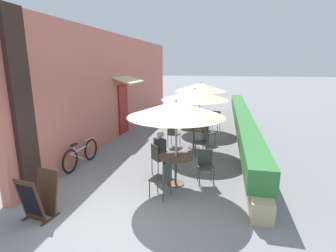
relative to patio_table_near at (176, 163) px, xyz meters
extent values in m
plane|color=gray|center=(-0.80, -1.87, -0.57)|extent=(120.00, 120.00, 0.00)
cube|color=#C66B5B|center=(-3.35, 5.33, 1.53)|extent=(0.24, 14.40, 4.20)
cube|color=black|center=(-3.17, -1.27, 1.53)|extent=(0.12, 0.56, 4.20)
cube|color=maroon|center=(-3.19, 4.61, 0.48)|extent=(0.08, 0.96, 2.10)
cube|color=beige|center=(-2.88, 4.61, 1.78)|extent=(0.78, 1.80, 0.30)
cube|color=tan|center=(1.95, 5.23, -0.35)|extent=(0.44, 13.40, 0.45)
cube|color=#387A3D|center=(1.95, 5.23, 0.16)|extent=(0.60, 12.73, 0.56)
cylinder|color=brown|center=(0.00, 0.00, -0.56)|extent=(0.44, 0.44, 0.02)
cylinder|color=brown|center=(0.00, 0.00, -0.20)|extent=(0.06, 0.06, 0.73)
cylinder|color=brown|center=(0.00, 0.00, 0.17)|extent=(0.87, 0.87, 0.02)
cylinder|color=#B7B7BC|center=(0.00, 0.00, 0.48)|extent=(0.04, 0.04, 2.11)
cone|color=beige|center=(0.00, 0.00, 1.40)|extent=(2.38, 2.38, 0.38)
sphere|color=#B7B7BC|center=(0.00, 0.00, 1.60)|extent=(0.07, 0.07, 0.07)
cube|color=#384238|center=(-0.53, 0.56, -0.12)|extent=(0.57, 0.57, 0.04)
cube|color=#384238|center=(-0.66, 0.44, 0.09)|extent=(0.28, 0.30, 0.42)
cylinder|color=#384238|center=(-0.27, 0.56, -0.35)|extent=(0.02, 0.02, 0.45)
cylinder|color=#384238|center=(-0.52, 0.82, -0.35)|extent=(0.02, 0.02, 0.45)
cylinder|color=#384238|center=(-0.54, 0.31, -0.35)|extent=(0.02, 0.02, 0.45)
cylinder|color=#384238|center=(-0.78, 0.57, -0.35)|extent=(0.02, 0.02, 0.45)
cylinder|color=#23232D|center=(-0.34, 0.63, -0.34)|extent=(0.11, 0.11, 0.47)
cylinder|color=#23232D|center=(-0.45, 0.75, -0.34)|extent=(0.11, 0.11, 0.47)
cube|color=#23232D|center=(-0.46, 0.63, -0.04)|extent=(0.47, 0.47, 0.12)
cube|color=#282D38|center=(-0.54, 0.55, 0.21)|extent=(0.39, 0.40, 0.50)
sphere|color=beige|center=(-0.53, 0.56, 0.58)|extent=(0.20, 0.20, 0.20)
cube|color=#384238|center=(-0.22, -0.74, -0.12)|extent=(0.50, 0.50, 0.04)
cube|color=#384238|center=(-0.05, -0.79, 0.09)|extent=(0.14, 0.37, 0.42)
cylinder|color=#384238|center=(-0.34, -0.52, -0.35)|extent=(0.02, 0.02, 0.45)
cylinder|color=#384238|center=(-0.45, -0.86, -0.35)|extent=(0.02, 0.02, 0.45)
cylinder|color=#384238|center=(0.00, -0.62, -0.35)|extent=(0.02, 0.02, 0.45)
cylinder|color=#384238|center=(-0.10, -0.96, -0.35)|extent=(0.02, 0.02, 0.45)
cube|color=#384238|center=(0.75, 0.18, -0.12)|extent=(0.48, 0.48, 0.04)
cube|color=#384238|center=(0.71, 0.36, 0.09)|extent=(0.38, 0.12, 0.42)
cylinder|color=#384238|center=(0.62, -0.04, -0.35)|extent=(0.02, 0.02, 0.45)
cylinder|color=#384238|center=(0.97, 0.04, -0.35)|extent=(0.02, 0.02, 0.45)
cylinder|color=#384238|center=(0.54, 0.31, -0.35)|extent=(0.02, 0.02, 0.45)
cylinder|color=#384238|center=(0.89, 0.39, -0.35)|extent=(0.02, 0.02, 0.45)
cylinder|color=#B73D3D|center=(-0.01, 0.16, 0.22)|extent=(0.07, 0.07, 0.09)
cylinder|color=brown|center=(0.12, 3.05, -0.56)|extent=(0.44, 0.44, 0.02)
cylinder|color=brown|center=(0.12, 3.05, -0.20)|extent=(0.06, 0.06, 0.73)
cylinder|color=brown|center=(0.12, 3.05, 0.17)|extent=(0.87, 0.87, 0.02)
cylinder|color=#B7B7BC|center=(0.12, 3.05, 0.48)|extent=(0.04, 0.04, 2.11)
cone|color=beige|center=(0.12, 3.05, 1.40)|extent=(2.38, 2.38, 0.38)
sphere|color=#B7B7BC|center=(0.12, 3.05, 1.60)|extent=(0.07, 0.07, 0.07)
cube|color=#384238|center=(0.39, 2.32, -0.12)|extent=(0.51, 0.51, 0.04)
cube|color=#384238|center=(0.57, 2.39, 0.09)|extent=(0.16, 0.37, 0.42)
cylinder|color=#384238|center=(0.16, 2.43, -0.35)|extent=(0.02, 0.02, 0.45)
cylinder|color=#384238|center=(0.29, 2.09, -0.35)|extent=(0.02, 0.02, 0.45)
cylinder|color=#384238|center=(0.50, 2.55, -0.35)|extent=(0.02, 0.02, 0.45)
cylinder|color=#384238|center=(0.63, 2.22, -0.35)|extent=(0.02, 0.02, 0.45)
cube|color=#384238|center=(0.62, 3.64, -0.12)|extent=(0.56, 0.56, 0.04)
cube|color=#384238|center=(0.47, 3.76, 0.09)|extent=(0.26, 0.31, 0.42)
cylinder|color=#384238|center=(0.64, 3.39, -0.35)|extent=(0.02, 0.02, 0.45)
cylinder|color=#384238|center=(0.87, 3.67, -0.35)|extent=(0.02, 0.02, 0.45)
cylinder|color=#384238|center=(0.36, 3.62, -0.35)|extent=(0.02, 0.02, 0.45)
cylinder|color=#384238|center=(0.59, 3.90, -0.35)|extent=(0.02, 0.02, 0.45)
cube|color=#384238|center=(-0.64, 3.17, -0.12)|extent=(0.46, 0.46, 0.04)
cube|color=#384238|center=(-0.67, 2.99, 0.09)|extent=(0.38, 0.09, 0.42)
cylinder|color=#384238|center=(-0.43, 3.32, -0.35)|extent=(0.02, 0.02, 0.45)
cylinder|color=#384238|center=(-0.79, 3.38, -0.35)|extent=(0.02, 0.02, 0.45)
cylinder|color=#384238|center=(-0.49, 2.97, -0.35)|extent=(0.02, 0.02, 0.45)
cylinder|color=#384238|center=(-0.85, 3.03, -0.35)|extent=(0.02, 0.02, 0.45)
cylinder|color=teal|center=(0.09, 2.98, 0.22)|extent=(0.07, 0.07, 0.09)
cylinder|color=brown|center=(0.04, 6.03, -0.56)|extent=(0.44, 0.44, 0.02)
cylinder|color=brown|center=(0.04, 6.03, -0.20)|extent=(0.06, 0.06, 0.73)
cylinder|color=brown|center=(0.04, 6.03, 0.17)|extent=(0.87, 0.87, 0.02)
cylinder|color=#B7B7BC|center=(0.04, 6.03, 0.48)|extent=(0.04, 0.04, 2.11)
cone|color=beige|center=(0.04, 6.03, 1.40)|extent=(2.38, 2.38, 0.38)
sphere|color=#B7B7BC|center=(0.04, 6.03, 1.60)|extent=(0.07, 0.07, 0.07)
cube|color=#384238|center=(0.79, 5.85, -0.12)|extent=(0.49, 0.49, 0.04)
cube|color=#384238|center=(0.83, 6.02, 0.09)|extent=(0.38, 0.12, 0.42)
cylinder|color=#384238|center=(0.57, 5.71, -0.35)|extent=(0.02, 0.02, 0.45)
cylinder|color=#384238|center=(0.92, 5.63, -0.35)|extent=(0.02, 0.02, 0.45)
cylinder|color=#384238|center=(0.66, 6.06, -0.35)|extent=(0.02, 0.02, 0.45)
cylinder|color=#384238|center=(1.01, 5.98, -0.35)|extent=(0.02, 0.02, 0.45)
cube|color=#384238|center=(-0.71, 6.22, -0.12)|extent=(0.49, 0.49, 0.04)
cube|color=#384238|center=(-0.76, 6.04, 0.09)|extent=(0.38, 0.12, 0.42)
cylinder|color=#384238|center=(-0.49, 6.35, -0.35)|extent=(0.02, 0.02, 0.45)
cylinder|color=#384238|center=(-0.84, 6.44, -0.35)|extent=(0.02, 0.02, 0.45)
cylinder|color=#384238|center=(-0.58, 6.00, -0.35)|extent=(0.02, 0.02, 0.45)
cylinder|color=#384238|center=(-0.93, 6.09, -0.35)|extent=(0.02, 0.02, 0.45)
cylinder|color=teal|center=(-0.08, 6.17, 0.22)|extent=(0.07, 0.07, 0.09)
torus|color=black|center=(-2.97, 1.15, -0.23)|extent=(0.11, 0.69, 0.69)
torus|color=black|center=(-3.04, 0.08, -0.23)|extent=(0.11, 0.69, 0.69)
cylinder|color=silver|center=(-3.00, 0.61, -0.04)|extent=(0.10, 0.84, 0.04)
cylinder|color=silver|center=(-3.01, 0.43, -0.21)|extent=(0.08, 0.61, 0.40)
cylinder|color=silver|center=(-3.02, 0.32, 0.07)|extent=(0.04, 0.04, 0.24)
cube|color=black|center=(-3.02, 0.32, 0.19)|extent=(0.11, 0.23, 0.05)
cylinder|color=silver|center=(-2.97, 1.11, 0.14)|extent=(0.06, 0.46, 0.03)
cube|color=#422819|center=(-2.36, -1.85, -0.10)|extent=(0.56, 0.31, 0.92)
cube|color=black|center=(-2.36, -1.83, -0.09)|extent=(0.45, 0.23, 0.70)
cube|color=#422819|center=(-2.43, -2.24, -0.10)|extent=(0.56, 0.31, 0.92)
cube|color=black|center=(-2.43, -2.26, -0.09)|extent=(0.45, 0.23, 0.70)
cube|color=#422819|center=(-2.15, -2.08, -0.56)|extent=(0.14, 0.48, 0.02)
cube|color=#422819|center=(-2.63, -2.00, -0.56)|extent=(0.14, 0.48, 0.02)
camera|label=1|loc=(1.10, -6.13, 2.47)|focal=28.00mm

